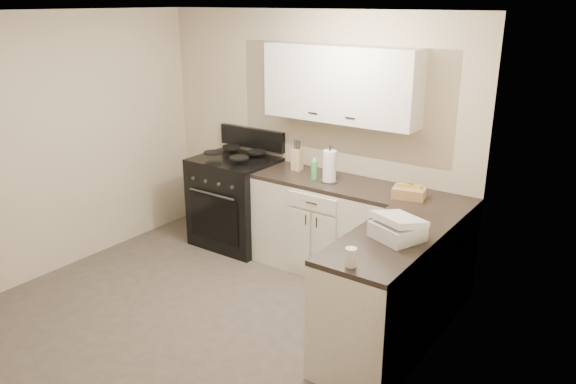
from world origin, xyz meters
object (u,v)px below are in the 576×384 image
Objects in this scene: stove at (237,203)px; knife_block at (297,159)px; paper_towel at (330,166)px; countertop_grill at (397,231)px; wicker_basket at (409,193)px.

knife_block is at bearing 10.02° from stove.
stove is 1.35m from paper_towel.
paper_towel is 0.95× the size of countertop_grill.
countertop_grill is (1.57, -1.02, -0.05)m from knife_block.
stove is at bearing -173.81° from knife_block.
stove is 3.38× the size of paper_towel.
stove is 2.51m from countertop_grill.
knife_block is (0.72, 0.13, 0.59)m from stove.
knife_block is at bearing 162.35° from paper_towel.
wicker_basket is at bearing 130.57° from countertop_grill.
stove is at bearing 178.83° from paper_towel.
knife_block is 0.68× the size of countertop_grill.
wicker_basket is at bearing -0.47° from stove.
wicker_basket is 0.92m from countertop_grill.
paper_towel is at bearing -1.17° from stove.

